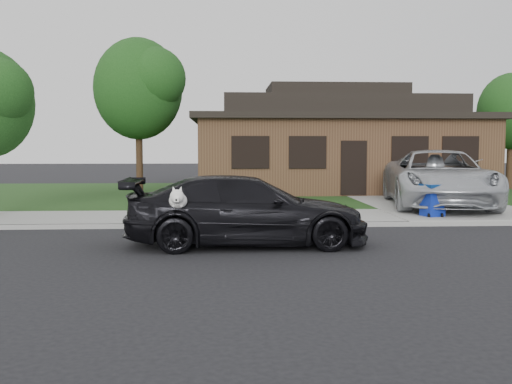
{
  "coord_description": "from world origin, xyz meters",
  "views": [
    {
      "loc": [
        -1.0,
        -10.79,
        2.04
      ],
      "look_at": [
        -0.34,
        1.01,
        1.1
      ],
      "focal_mm": 40.0,
      "sensor_mm": 36.0,
      "label": 1
    }
  ],
  "objects": [
    {
      "name": "house",
      "position": [
        4.0,
        15.0,
        2.13
      ],
      "size": [
        12.6,
        8.6,
        4.65
      ],
      "color": "#422B1C",
      "rests_on": "ground"
    },
    {
      "name": "sedan",
      "position": [
        -0.55,
        0.9,
        0.72
      ],
      "size": [
        5.03,
        2.38,
        1.45
      ],
      "rotation": [
        0.0,
        0.0,
        1.59
      ],
      "color": "black",
      "rests_on": "ground"
    },
    {
      "name": "driveway",
      "position": [
        6.0,
        10.0,
        0.07
      ],
      "size": [
        4.5,
        13.0,
        0.14
      ],
      "primitive_type": "cube",
      "color": "gray",
      "rests_on": "ground"
    },
    {
      "name": "recycling_bin",
      "position": [
        4.71,
        4.48,
        0.58
      ],
      "size": [
        0.68,
        0.68,
        0.9
      ],
      "rotation": [
        0.0,
        0.0,
        0.3
      ],
      "color": "navy",
      "rests_on": "sidewalk"
    },
    {
      "name": "curb",
      "position": [
        0.0,
        3.5,
        0.06
      ],
      "size": [
        60.0,
        0.12,
        0.12
      ],
      "primitive_type": "cube",
      "color": "gray",
      "rests_on": "ground"
    },
    {
      "name": "tree_0",
      "position": [
        -4.34,
        12.88,
        4.48
      ],
      "size": [
        3.78,
        3.6,
        6.34
      ],
      "color": "#332114",
      "rests_on": "ground"
    },
    {
      "name": "minivan",
      "position": [
        5.84,
        7.06,
        1.04
      ],
      "size": [
        4.18,
        6.95,
        1.8
      ],
      "primitive_type": "imported",
      "rotation": [
        0.0,
        0.0,
        -0.19
      ],
      "color": "#BABDC2",
      "rests_on": "driveway"
    },
    {
      "name": "sidewalk",
      "position": [
        0.0,
        5.0,
        0.06
      ],
      "size": [
        60.0,
        3.0,
        0.12
      ],
      "primitive_type": "cube",
      "color": "gray",
      "rests_on": "ground"
    },
    {
      "name": "lawn",
      "position": [
        0.0,
        13.0,
        0.07
      ],
      "size": [
        60.0,
        13.0,
        0.13
      ],
      "primitive_type": "cube",
      "color": "#193814",
      "rests_on": "ground"
    },
    {
      "name": "ground",
      "position": [
        0.0,
        0.0,
        0.0
      ],
      "size": [
        120.0,
        120.0,
        0.0
      ],
      "primitive_type": "plane",
      "color": "black",
      "rests_on": "ground"
    }
  ]
}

